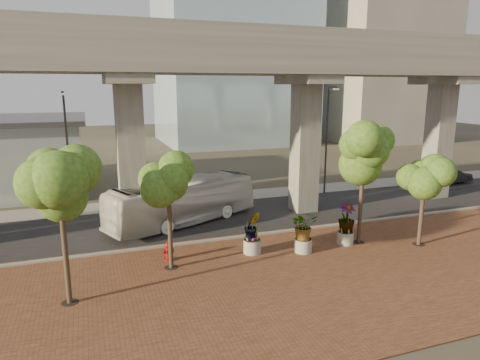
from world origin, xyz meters
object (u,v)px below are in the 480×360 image
object	(u,v)px
fire_hydrant	(168,251)
planter_front	(304,227)
parked_car	(450,176)
transit_bus	(183,202)

from	to	relation	value
fire_hydrant	planter_front	xyz separation A→B (m)	(7.09, -1.32, 0.89)
parked_car	transit_bus	bearing A→B (deg)	93.48
parked_car	fire_hydrant	distance (m)	29.35
transit_bus	fire_hydrant	distance (m)	6.30
transit_bus	parked_car	world-z (taller)	transit_bus
parked_car	planter_front	bearing A→B (deg)	112.99
parked_car	fire_hydrant	xyz separation A→B (m)	(-27.88, -9.18, -0.15)
transit_bus	fire_hydrant	bearing A→B (deg)	137.11
transit_bus	planter_front	distance (m)	8.77
planter_front	parked_car	bearing A→B (deg)	26.80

